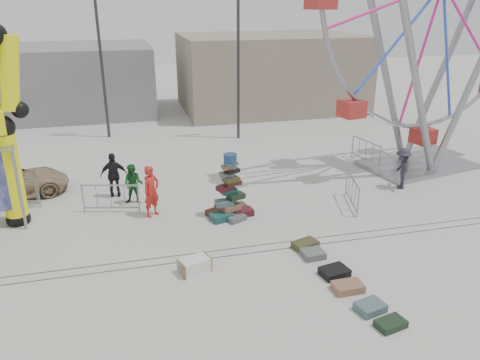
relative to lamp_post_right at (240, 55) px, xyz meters
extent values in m
plane|color=#9E9E99|center=(-3.09, -13.00, -4.48)|extent=(90.00, 90.00, 0.00)
cube|color=#47443F|center=(-3.09, -12.40, -4.48)|extent=(40.00, 0.04, 0.01)
cube|color=#47443F|center=(-3.09, -12.00, -4.48)|extent=(40.00, 0.04, 0.01)
cube|color=gray|center=(3.91, 7.00, -1.98)|extent=(12.00, 8.00, 5.00)
cube|color=gray|center=(-9.09, 9.00, -2.28)|extent=(10.00, 8.00, 4.40)
cylinder|color=#2D2D30|center=(-0.09, 0.00, -0.48)|extent=(0.16, 0.16, 8.00)
cylinder|color=#2D2D30|center=(-7.09, 2.00, -0.48)|extent=(0.16, 0.16, 8.00)
cube|color=#1A4F4B|center=(-3.17, -9.93, -4.36)|extent=(0.88, 0.72, 0.25)
cube|color=#4F151F|center=(-2.35, -9.72, -4.37)|extent=(0.76, 0.57, 0.23)
cube|color=#4A2417|center=(-3.29, -9.47, -4.38)|extent=(0.80, 0.70, 0.21)
cube|color=#3F3F1F|center=(-2.47, -9.26, -4.37)|extent=(0.76, 0.59, 0.23)
cube|color=slate|center=(-2.69, -10.10, -4.39)|extent=(0.76, 0.66, 0.19)
cube|color=black|center=(-2.93, -9.18, -4.38)|extent=(0.68, 0.51, 0.21)
cube|color=#91634A|center=(-2.80, -9.69, -4.13)|extent=(0.78, 0.65, 0.21)
cube|color=#4A646A|center=(-3.03, -9.72, -3.93)|extent=(0.63, 0.45, 0.19)
cube|color=#1A2F1C|center=(-2.59, -9.65, -3.74)|extent=(0.69, 0.59, 0.19)
cube|color=#1A4F4B|center=(-2.83, -9.55, -3.56)|extent=(0.63, 0.48, 0.17)
cube|color=#4F151F|center=(-2.98, -9.64, -3.39)|extent=(0.66, 0.59, 0.17)
cube|color=#4A2417|center=(-2.67, -9.61, -3.22)|extent=(0.55, 0.41, 0.17)
cube|color=#3F3F1F|center=(-2.78, -9.73, -3.06)|extent=(0.62, 0.52, 0.15)
cube|color=slate|center=(-2.91, -9.64, -2.91)|extent=(0.51, 0.36, 0.15)
cube|color=black|center=(-2.72, -9.67, -2.77)|extent=(0.56, 0.48, 0.13)
cube|color=#91634A|center=(-2.85, -9.65, -2.63)|extent=(0.50, 0.37, 0.13)
cube|color=#4A646A|center=(-2.76, -9.71, -2.51)|extent=(0.51, 0.44, 0.11)
cylinder|color=navy|center=(-2.80, -9.69, -2.30)|extent=(0.45, 0.45, 0.30)
sphere|color=black|center=(-10.04, -8.42, -4.32)|extent=(0.81, 0.81, 0.81)
cylinder|color=#FBFF0D|center=(-10.04, -8.42, -2.79)|extent=(0.74, 0.74, 3.39)
sphere|color=black|center=(-10.04, -8.42, -1.09)|extent=(0.85, 0.85, 0.85)
cylinder|color=#FBFF0D|center=(-9.52, -8.33, 0.60)|extent=(0.95, 0.69, 2.39)
sphere|color=black|center=(-9.41, -8.31, -0.56)|extent=(0.55, 0.55, 0.55)
cube|color=gray|center=(6.76, -6.68, -4.38)|extent=(5.38, 3.84, 0.20)
cylinder|color=gray|center=(5.40, -7.85, -0.56)|extent=(3.40, 0.96, 7.94)
cylinder|color=gray|center=(8.47, -7.24, -0.56)|extent=(3.40, 0.96, 7.94)
cylinder|color=gray|center=(5.05, -6.12, -0.56)|extent=(3.40, 0.96, 7.94)
cylinder|color=gray|center=(8.12, -5.51, -0.56)|extent=(3.40, 0.96, 7.94)
cube|color=#A12622|center=(6.76, -6.68, -3.01)|extent=(1.04, 1.04, 0.69)
cylinder|color=gray|center=(-9.78, -8.70, -3.06)|extent=(0.09, 0.09, 2.84)
cube|color=silver|center=(-4.61, -13.00, -4.28)|extent=(0.98, 0.76, 0.41)
cube|color=#3F3F1F|center=(-1.06, -12.49, -4.38)|extent=(0.90, 0.71, 0.21)
cube|color=slate|center=(-1.04, -13.07, -4.38)|extent=(0.68, 0.61, 0.21)
cube|color=black|center=(-0.85, -14.15, -4.37)|extent=(0.87, 0.72, 0.22)
cube|color=#91634A|center=(-0.81, -14.92, -4.37)|extent=(0.80, 0.54, 0.22)
cube|color=#4A646A|center=(-0.67, -15.85, -4.38)|extent=(0.81, 0.68, 0.21)
cube|color=#1A2F1C|center=(-0.50, -16.53, -4.39)|extent=(0.79, 0.59, 0.18)
imported|color=red|center=(-5.48, -8.96, -3.55)|extent=(0.81, 0.77, 1.87)
imported|color=#165A20|center=(-6.07, -7.71, -3.71)|extent=(0.90, 0.79, 1.55)
imported|color=black|center=(-6.76, -6.85, -3.59)|extent=(1.06, 0.47, 1.78)
imported|color=#23232F|center=(4.54, -8.82, -3.64)|extent=(0.96, 1.24, 1.69)
imported|color=#9F8466|center=(-10.65, -5.92, -3.90)|extent=(4.58, 3.05, 1.17)
camera|label=1|loc=(-6.18, -24.43, 2.77)|focal=35.00mm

